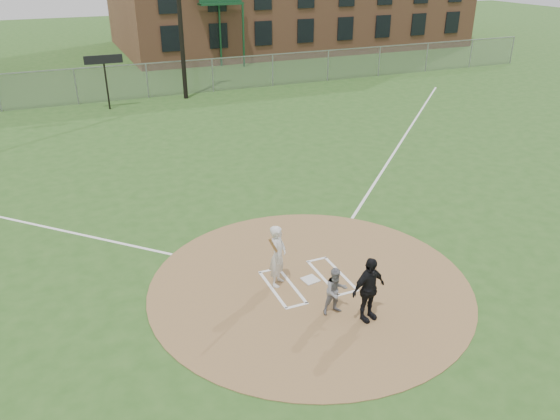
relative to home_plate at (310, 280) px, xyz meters
name	(u,v)px	position (x,y,z in m)	size (l,w,h in m)	color
ground	(310,285)	(-0.10, -0.17, -0.03)	(140.00, 140.00, 0.00)	#29511B
dirt_circle	(310,284)	(-0.10, -0.17, -0.02)	(8.40, 8.40, 0.02)	olive
home_plate	(310,280)	(0.00, 0.00, 0.00)	(0.40, 0.40, 0.03)	silver
foul_line_first	(401,142)	(8.90, 8.83, -0.03)	(0.10, 24.00, 0.01)	white
catcher	(336,291)	(-0.08, -1.52, 0.59)	(0.59, 0.46, 1.21)	slate
umpire	(369,289)	(0.49, -2.02, 0.81)	(0.96, 0.40, 1.64)	black
batters_boxes	(307,281)	(-0.10, -0.02, -0.01)	(2.08, 1.88, 0.01)	white
batter_at_plate	(278,256)	(-0.86, 0.18, 0.84)	(0.88, 1.01, 1.78)	silver
outfield_fence	(147,81)	(-0.10, 21.83, 0.98)	(56.08, 0.08, 2.03)	slate
scoreboard_sign	(104,65)	(-2.60, 20.03, 2.35)	(2.00, 0.10, 2.93)	black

